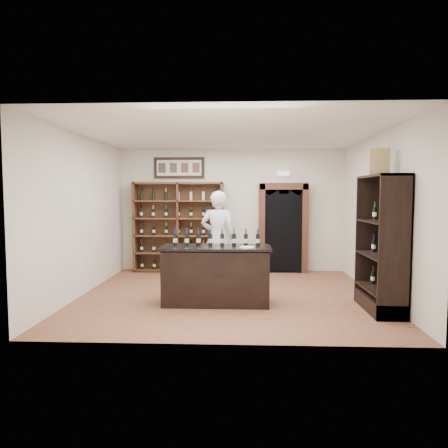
% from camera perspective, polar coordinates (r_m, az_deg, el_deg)
% --- Properties ---
extents(floor, '(5.50, 5.50, 0.00)m').
position_cam_1_polar(floor, '(7.63, 0.66, -10.11)').
color(floor, brown).
rests_on(floor, ground).
extents(ceiling, '(5.50, 5.50, 0.00)m').
position_cam_1_polar(ceiling, '(7.48, 0.68, 12.77)').
color(ceiling, white).
rests_on(ceiling, wall_back).
extents(wall_back, '(5.50, 0.04, 3.00)m').
position_cam_1_polar(wall_back, '(9.90, 1.11, 1.95)').
color(wall_back, silver).
rests_on(wall_back, ground).
extents(wall_left, '(0.04, 5.00, 3.00)m').
position_cam_1_polar(wall_left, '(7.98, -19.49, 1.19)').
color(wall_left, silver).
rests_on(wall_left, ground).
extents(wall_right, '(0.04, 5.00, 3.00)m').
position_cam_1_polar(wall_right, '(7.82, 21.26, 1.09)').
color(wall_right, silver).
rests_on(wall_right, ground).
extents(wine_shelf, '(2.20, 0.38, 2.20)m').
position_cam_1_polar(wine_shelf, '(9.87, -6.48, -0.40)').
color(wine_shelf, '#552D1D').
rests_on(wine_shelf, ground).
extents(framed_picture, '(1.25, 0.04, 0.52)m').
position_cam_1_polar(framed_picture, '(10.00, -6.42, 7.97)').
color(framed_picture, black).
rests_on(framed_picture, wall_back).
extents(arched_doorway, '(1.17, 0.35, 2.17)m').
position_cam_1_polar(arched_doorway, '(9.80, 8.41, -0.23)').
color(arched_doorway, black).
rests_on(arched_doorway, ground).
extents(emergency_light, '(0.30, 0.10, 0.10)m').
position_cam_1_polar(emergency_light, '(9.88, 8.43, 7.13)').
color(emergency_light, white).
rests_on(emergency_light, wall_back).
extents(tasting_counter, '(1.88, 0.78, 1.00)m').
position_cam_1_polar(tasting_counter, '(6.94, -1.15, -7.35)').
color(tasting_counter, black).
rests_on(tasting_counter, ground).
extents(counter_bottle_0, '(0.07, 0.07, 0.30)m').
position_cam_1_polar(counter_bottle_0, '(7.00, -7.02, -2.21)').
color(counter_bottle_0, black).
rests_on(counter_bottle_0, tasting_counter).
extents(counter_bottle_1, '(0.07, 0.07, 0.30)m').
position_cam_1_polar(counter_bottle_1, '(6.97, -5.35, -2.22)').
color(counter_bottle_1, black).
rests_on(counter_bottle_1, tasting_counter).
extents(counter_bottle_2, '(0.07, 0.07, 0.30)m').
position_cam_1_polar(counter_bottle_2, '(6.94, -3.67, -2.23)').
color(counter_bottle_2, black).
rests_on(counter_bottle_2, tasting_counter).
extents(counter_bottle_3, '(0.07, 0.07, 0.30)m').
position_cam_1_polar(counter_bottle_3, '(6.92, -1.97, -2.25)').
color(counter_bottle_3, black).
rests_on(counter_bottle_3, tasting_counter).
extents(counter_bottle_4, '(0.07, 0.07, 0.30)m').
position_cam_1_polar(counter_bottle_4, '(6.91, -0.27, -2.26)').
color(counter_bottle_4, black).
rests_on(counter_bottle_4, tasting_counter).
extents(counter_bottle_5, '(0.07, 0.07, 0.30)m').
position_cam_1_polar(counter_bottle_5, '(6.90, 1.44, -2.26)').
color(counter_bottle_5, black).
rests_on(counter_bottle_5, tasting_counter).
extents(counter_bottle_6, '(0.07, 0.07, 0.30)m').
position_cam_1_polar(counter_bottle_6, '(6.90, 3.15, -2.27)').
color(counter_bottle_6, black).
rests_on(counter_bottle_6, tasting_counter).
extents(counter_bottle_7, '(0.07, 0.07, 0.30)m').
position_cam_1_polar(counter_bottle_7, '(6.91, 4.85, -2.27)').
color(counter_bottle_7, black).
rests_on(counter_bottle_7, tasting_counter).
extents(side_cabinet, '(0.48, 1.20, 2.20)m').
position_cam_1_polar(side_cabinet, '(6.98, 21.73, -5.42)').
color(side_cabinet, black).
rests_on(side_cabinet, ground).
extents(shopkeeper, '(0.76, 0.54, 1.97)m').
position_cam_1_polar(shopkeeper, '(8.32, -0.88, -2.02)').
color(shopkeeper, silver).
rests_on(shopkeeper, ground).
extents(plate, '(0.25, 0.25, 0.02)m').
position_cam_1_polar(plate, '(6.64, 3.33, -3.37)').
color(plate, silver).
rests_on(plate, tasting_counter).
extents(wine_crate, '(0.33, 0.21, 0.43)m').
position_cam_1_polar(wine_crate, '(7.01, 21.37, 8.27)').
color(wine_crate, '#A58857').
rests_on(wine_crate, side_cabinet).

